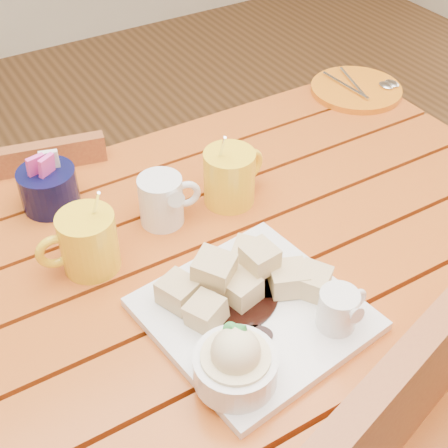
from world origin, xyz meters
TOP-DOWN VIEW (x-y plane):
  - table at (0.00, 0.00)m, footprint 1.20×0.79m
  - dessert_plate at (-0.03, -0.13)m, footprint 0.30×0.30m
  - coffee_mug_left at (-0.17, 0.11)m, footprint 0.12×0.09m
  - coffee_mug_right at (0.10, 0.14)m, footprint 0.12×0.09m
  - cream_pitcher at (-0.03, 0.14)m, footprint 0.10×0.09m
  - sugar_caddy at (-0.17, 0.28)m, footprint 0.10×0.10m
  - orange_saucer at (0.53, 0.31)m, footprint 0.20×0.20m
  - chair_far at (-0.20, 0.50)m, footprint 0.45×0.45m

SIDE VIEW (x-z plane):
  - chair_far at x=-0.20m, z-range 0.05..0.85m
  - table at x=0.00m, z-range 0.27..1.02m
  - orange_saucer at x=0.53m, z-range 0.75..0.77m
  - dessert_plate at x=-0.03m, z-range 0.73..0.83m
  - sugar_caddy at x=-0.17m, z-range 0.73..0.84m
  - cream_pitcher at x=-0.03m, z-range 0.75..0.84m
  - coffee_mug_left at x=-0.17m, z-range 0.73..0.87m
  - coffee_mug_right at x=0.10m, z-range 0.73..0.87m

